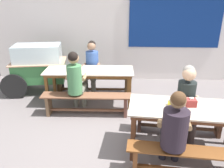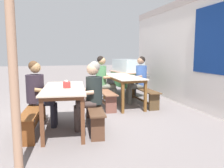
{
  "view_description": "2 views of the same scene",
  "coord_description": "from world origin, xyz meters",
  "px_view_note": "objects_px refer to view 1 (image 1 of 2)",
  "views": [
    {
      "loc": [
        -0.16,
        -3.4,
        2.32
      ],
      "look_at": [
        -0.36,
        0.62,
        0.7
      ],
      "focal_mm": 36.64,
      "sensor_mm": 36.0,
      "label": 1
    },
    {
      "loc": [
        4.97,
        -0.64,
        1.41
      ],
      "look_at": [
        0.06,
        0.66,
        0.7
      ],
      "focal_mm": 37.11,
      "sensor_mm": 36.0,
      "label": 2
    }
  ],
  "objects_px": {
    "bench_far_front": "(87,101)",
    "food_cart": "(38,65)",
    "bench_far_back": "(93,82)",
    "person_right_near_table": "(187,98)",
    "bench_near_back": "(179,118)",
    "bench_near_front": "(189,160)",
    "dining_table_far": "(89,73)",
    "condiment_jar": "(170,102)",
    "dining_table_near": "(187,112)",
    "person_left_back_turned": "(76,79)",
    "tissue_box": "(191,102)",
    "person_center_facing": "(92,66)",
    "person_near_front": "(174,128)"
  },
  "relations": [
    {
      "from": "bench_far_back",
      "to": "bench_far_front",
      "type": "xyz_separation_m",
      "value": [
        0.02,
        -1.07,
        0.0
      ]
    },
    {
      "from": "dining_table_far",
      "to": "bench_far_back",
      "type": "xyz_separation_m",
      "value": [
        -0.01,
        0.54,
        -0.41
      ]
    },
    {
      "from": "person_left_back_turned",
      "to": "person_center_facing",
      "type": "relative_size",
      "value": 1.01
    },
    {
      "from": "bench_far_back",
      "to": "bench_near_back",
      "type": "xyz_separation_m",
      "value": [
        1.72,
        -1.62,
        -0.0
      ]
    },
    {
      "from": "bench_near_back",
      "to": "person_right_near_table",
      "type": "xyz_separation_m",
      "value": [
        0.07,
        -0.07,
        0.42
      ]
    },
    {
      "from": "tissue_box",
      "to": "person_center_facing",
      "type": "bearing_deg",
      "value": 130.24
    },
    {
      "from": "dining_table_far",
      "to": "bench_far_front",
      "type": "xyz_separation_m",
      "value": [
        0.01,
        -0.54,
        -0.41
      ]
    },
    {
      "from": "bench_near_back",
      "to": "person_center_facing",
      "type": "height_order",
      "value": "person_center_facing"
    },
    {
      "from": "dining_table_far",
      "to": "bench_far_front",
      "type": "distance_m",
      "value": 0.67
    },
    {
      "from": "person_right_near_table",
      "to": "person_center_facing",
      "type": "relative_size",
      "value": 0.96
    },
    {
      "from": "bench_far_back",
      "to": "person_center_facing",
      "type": "distance_m",
      "value": 0.43
    },
    {
      "from": "person_near_front",
      "to": "person_center_facing",
      "type": "bearing_deg",
      "value": 118.88
    },
    {
      "from": "bench_near_back",
      "to": "tissue_box",
      "type": "relative_size",
      "value": 11.37
    },
    {
      "from": "person_near_front",
      "to": "person_right_near_table",
      "type": "xyz_separation_m",
      "value": [
        0.39,
        0.91,
        0.01
      ]
    },
    {
      "from": "bench_near_back",
      "to": "bench_near_front",
      "type": "height_order",
      "value": "same"
    },
    {
      "from": "person_right_near_table",
      "to": "person_near_front",
      "type": "bearing_deg",
      "value": -112.99
    },
    {
      "from": "person_near_front",
      "to": "person_left_back_turned",
      "type": "bearing_deg",
      "value": 134.72
    },
    {
      "from": "bench_far_back",
      "to": "person_near_front",
      "type": "bearing_deg",
      "value": -61.75
    },
    {
      "from": "bench_far_back",
      "to": "tissue_box",
      "type": "xyz_separation_m",
      "value": [
        1.73,
        -2.11,
        0.54
      ]
    },
    {
      "from": "dining_table_far",
      "to": "dining_table_near",
      "type": "distance_m",
      "value": 2.32
    },
    {
      "from": "food_cart",
      "to": "person_right_near_table",
      "type": "relative_size",
      "value": 1.39
    },
    {
      "from": "bench_near_front",
      "to": "person_center_facing",
      "type": "height_order",
      "value": "person_center_facing"
    },
    {
      "from": "condiment_jar",
      "to": "tissue_box",
      "type": "bearing_deg",
      "value": -1.9
    },
    {
      "from": "dining_table_far",
      "to": "person_right_near_table",
      "type": "bearing_deg",
      "value": -33.24
    },
    {
      "from": "dining_table_near",
      "to": "person_center_facing",
      "type": "bearing_deg",
      "value": 128.61
    },
    {
      "from": "dining_table_near",
      "to": "bench_near_front",
      "type": "xyz_separation_m",
      "value": [
        -0.05,
        -0.53,
        -0.42
      ]
    },
    {
      "from": "dining_table_far",
      "to": "person_left_back_turned",
      "type": "height_order",
      "value": "person_left_back_turned"
    },
    {
      "from": "person_right_near_table",
      "to": "bench_near_front",
      "type": "bearing_deg",
      "value": -99.56
    },
    {
      "from": "person_left_back_turned",
      "to": "person_near_front",
      "type": "height_order",
      "value": "person_left_back_turned"
    },
    {
      "from": "dining_table_far",
      "to": "food_cart",
      "type": "distance_m",
      "value": 1.45
    },
    {
      "from": "bench_far_front",
      "to": "food_cart",
      "type": "distance_m",
      "value": 1.79
    },
    {
      "from": "tissue_box",
      "to": "person_left_back_turned",
      "type": "bearing_deg",
      "value": 149.92
    },
    {
      "from": "bench_near_back",
      "to": "person_left_back_turned",
      "type": "relative_size",
      "value": 1.23
    },
    {
      "from": "dining_table_far",
      "to": "tissue_box",
      "type": "relative_size",
      "value": 13.45
    },
    {
      "from": "person_near_front",
      "to": "bench_near_front",
      "type": "bearing_deg",
      "value": -21.52
    },
    {
      "from": "bench_far_back",
      "to": "person_near_front",
      "type": "distance_m",
      "value": 2.99
    },
    {
      "from": "condiment_jar",
      "to": "bench_far_back",
      "type": "bearing_deg",
      "value": 124.29
    },
    {
      "from": "dining_table_near",
      "to": "person_left_back_turned",
      "type": "xyz_separation_m",
      "value": [
        -1.86,
        1.16,
        0.03
      ]
    },
    {
      "from": "condiment_jar",
      "to": "food_cart",
      "type": "bearing_deg",
      "value": 142.1
    },
    {
      "from": "dining_table_far",
      "to": "food_cart",
      "type": "height_order",
      "value": "food_cart"
    },
    {
      "from": "dining_table_near",
      "to": "food_cart",
      "type": "xyz_separation_m",
      "value": [
        -2.99,
        2.2,
        -0.0
      ]
    },
    {
      "from": "bench_near_back",
      "to": "bench_near_front",
      "type": "bearing_deg",
      "value": -95.41
    },
    {
      "from": "bench_far_front",
      "to": "condiment_jar",
      "type": "bearing_deg",
      "value": -36.12
    },
    {
      "from": "person_left_back_turned",
      "to": "tissue_box",
      "type": "xyz_separation_m",
      "value": [
        1.92,
        -1.11,
        0.1
      ]
    },
    {
      "from": "dining_table_far",
      "to": "person_left_back_turned",
      "type": "bearing_deg",
      "value": -113.62
    },
    {
      "from": "food_cart",
      "to": "condiment_jar",
      "type": "bearing_deg",
      "value": -37.9
    },
    {
      "from": "bench_far_back",
      "to": "condiment_jar",
      "type": "bearing_deg",
      "value": -55.71
    },
    {
      "from": "condiment_jar",
      "to": "person_center_facing",
      "type": "bearing_deg",
      "value": 125.18
    },
    {
      "from": "food_cart",
      "to": "tissue_box",
      "type": "distance_m",
      "value": 3.73
    },
    {
      "from": "bench_far_front",
      "to": "dining_table_far",
      "type": "bearing_deg",
      "value": 91.18
    }
  ]
}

